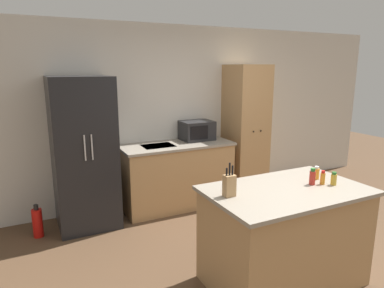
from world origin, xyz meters
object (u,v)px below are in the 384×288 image
spice_bottle_short_red (334,179)px  spice_bottle_tall_dark (312,177)px  microwave (197,130)px  refrigerator (84,153)px  fire_extinguisher (38,223)px  spice_bottle_green_herb (323,178)px  pantry_cabinet (245,131)px  spice_bottle_amber_oil (316,173)px  knife_block (229,185)px

spice_bottle_short_red → spice_bottle_tall_dark: bearing=150.5°
microwave → spice_bottle_short_red: size_ratio=3.75×
refrigerator → spice_bottle_tall_dark: size_ratio=12.11×
spice_bottle_tall_dark → fire_extinguisher: bearing=139.3°
spice_bottle_tall_dark → spice_bottle_green_herb: (0.09, -0.04, -0.01)m
microwave → fire_extinguisher: 2.46m
spice_bottle_short_red → pantry_cabinet: bearing=75.1°
refrigerator → microwave: (1.67, 0.16, 0.13)m
refrigerator → fire_extinguisher: (-0.61, -0.10, -0.77)m
spice_bottle_green_herb → fire_extinguisher: bearing=139.8°
spice_bottle_amber_oil → microwave: bearing=95.4°
pantry_cabinet → spice_bottle_tall_dark: pantry_cabinet is taller
spice_bottle_tall_dark → fire_extinguisher: (-2.32, 2.00, -0.82)m
spice_bottle_short_red → knife_block: bearing=169.4°
spice_bottle_short_red → spice_bottle_amber_oil: bearing=93.5°
refrigerator → knife_block: (0.87, -2.01, 0.08)m
spice_bottle_amber_oil → spice_bottle_short_red: bearing=-86.5°
pantry_cabinet → microwave: bearing=173.9°
pantry_cabinet → spice_bottle_green_herb: 2.31m
pantry_cabinet → refrigerator: bearing=-178.4°
refrigerator → spice_bottle_amber_oil: refrigerator is taller
spice_bottle_short_red → fire_extinguisher: (-2.49, 2.10, -0.81)m
pantry_cabinet → knife_block: pantry_cabinet is taller
knife_block → pantry_cabinet: bearing=52.0°
fire_extinguisher → spice_bottle_amber_oil: bearing=-37.4°
microwave → knife_block: size_ratio=1.59×
spice_bottle_amber_oil → spice_bottle_tall_dark: bearing=-146.8°
microwave → fire_extinguisher: size_ratio=1.14×
spice_bottle_green_herb → knife_block: bearing=172.0°
spice_bottle_tall_dark → spice_bottle_amber_oil: 0.19m
microwave → spice_bottle_amber_oil: (0.20, -2.16, -0.09)m
spice_bottle_short_red → spice_bottle_green_herb: 0.10m
spice_bottle_short_red → spice_bottle_green_herb: (-0.08, 0.06, 0.00)m
pantry_cabinet → spice_bottle_tall_dark: 2.31m
pantry_cabinet → microwave: (-0.82, 0.09, 0.06)m
spice_bottle_amber_oil → spice_bottle_green_herb: 0.16m
pantry_cabinet → spice_bottle_amber_oil: (-0.61, -2.07, -0.03)m
pantry_cabinet → spice_bottle_short_red: 2.35m
spice_bottle_green_herb → refrigerator: bearing=130.2°
pantry_cabinet → knife_block: 2.64m
refrigerator → microwave: 1.68m
pantry_cabinet → fire_extinguisher: bearing=-176.8°
knife_block → spice_bottle_green_herb: knife_block is taller
knife_block → refrigerator: bearing=113.4°
microwave → spice_bottle_tall_dark: bearing=-88.8°
spice_bottle_tall_dark → spice_bottle_amber_oil: (0.16, 0.10, -0.01)m
pantry_cabinet → fire_extinguisher: 3.21m
spice_bottle_short_red → spice_bottle_amber_oil: spice_bottle_amber_oil is taller
microwave → spice_bottle_short_red: microwave is taller
microwave → spice_bottle_amber_oil: microwave is taller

